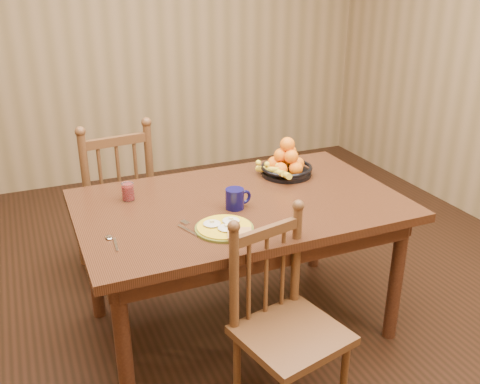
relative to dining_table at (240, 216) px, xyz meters
name	(u,v)px	position (x,y,z in m)	size (l,w,h in m)	color
room	(240,81)	(0.00, 0.00, 0.68)	(4.52, 5.02, 2.72)	black
dining_table	(240,216)	(0.00, 0.00, 0.00)	(1.60, 1.00, 0.75)	black
chair_far	(114,202)	(-0.49, 0.82, -0.17)	(0.50, 0.49, 1.01)	#442A14
chair_near	(286,326)	(-0.06, -0.62, -0.23)	(0.49, 0.47, 0.90)	#442A14
breakfast_plate	(225,228)	(-0.19, -0.26, 0.10)	(0.26, 0.30, 0.04)	#59601E
fork	(187,228)	(-0.34, -0.18, 0.09)	(0.06, 0.18, 0.00)	silver
spoon	(111,240)	(-0.67, -0.16, 0.09)	(0.04, 0.16, 0.01)	silver
coffee_mug	(236,198)	(-0.05, -0.07, 0.14)	(0.13, 0.09, 0.10)	#0B0936
juice_glass	(128,192)	(-0.51, 0.24, 0.13)	(0.06, 0.06, 0.09)	silver
fruit_bowl	(286,164)	(0.38, 0.23, 0.15)	(0.32, 0.32, 0.22)	black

